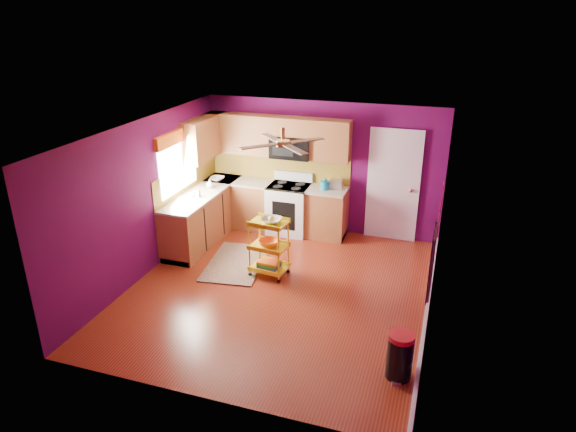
% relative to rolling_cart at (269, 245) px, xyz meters
% --- Properties ---
extents(ground, '(5.00, 5.00, 0.00)m').
position_rel_rolling_cart_xyz_m(ground, '(0.31, -0.41, -0.54)').
color(ground, maroon).
rests_on(ground, ground).
extents(room_envelope, '(4.54, 5.04, 2.52)m').
position_rel_rolling_cart_xyz_m(room_envelope, '(0.34, -0.41, 1.09)').
color(room_envelope, '#520945').
rests_on(room_envelope, ground).
extents(lower_cabinets, '(2.81, 2.31, 0.94)m').
position_rel_rolling_cart_xyz_m(lower_cabinets, '(-1.04, 1.41, -0.10)').
color(lower_cabinets, brown).
rests_on(lower_cabinets, ground).
extents(electric_range, '(0.76, 0.66, 1.13)m').
position_rel_rolling_cart_xyz_m(electric_range, '(-0.24, 1.76, -0.06)').
color(electric_range, white).
rests_on(electric_range, ground).
extents(upper_cabinetry, '(2.80, 2.30, 1.26)m').
position_rel_rolling_cart_xyz_m(upper_cabinetry, '(-0.93, 1.76, 1.26)').
color(upper_cabinetry, brown).
rests_on(upper_cabinetry, ground).
extents(left_window, '(0.08, 1.35, 1.08)m').
position_rel_rolling_cart_xyz_m(left_window, '(-1.91, 0.64, 1.20)').
color(left_window, white).
rests_on(left_window, ground).
extents(panel_door, '(0.95, 0.11, 2.15)m').
position_rel_rolling_cart_xyz_m(panel_door, '(1.66, 2.06, 0.49)').
color(panel_door, white).
rests_on(panel_door, ground).
extents(right_wall_art, '(0.04, 2.74, 1.04)m').
position_rel_rolling_cart_xyz_m(right_wall_art, '(2.54, -0.75, 0.91)').
color(right_wall_art, black).
rests_on(right_wall_art, ground).
extents(ceiling_fan, '(1.01, 1.01, 0.26)m').
position_rel_rolling_cart_xyz_m(ceiling_fan, '(0.31, -0.21, 1.75)').
color(ceiling_fan, '#BF8C3F').
rests_on(ceiling_fan, ground).
extents(shag_rug, '(1.09, 1.58, 0.02)m').
position_rel_rolling_cart_xyz_m(shag_rug, '(-0.68, 0.19, -0.53)').
color(shag_rug, black).
rests_on(shag_rug, ground).
extents(rolling_cart, '(0.62, 0.49, 1.05)m').
position_rel_rolling_cart_xyz_m(rolling_cart, '(0.00, 0.00, 0.00)').
color(rolling_cart, yellow).
rests_on(rolling_cart, ground).
extents(trash_can, '(0.39, 0.39, 0.59)m').
position_rel_rolling_cart_xyz_m(trash_can, '(2.31, -1.86, -0.24)').
color(trash_can, black).
rests_on(trash_can, ground).
extents(teal_kettle, '(0.18, 0.18, 0.21)m').
position_rel_rolling_cart_xyz_m(teal_kettle, '(0.45, 1.77, 0.49)').
color(teal_kettle, teal).
rests_on(teal_kettle, lower_cabinets).
extents(toaster, '(0.22, 0.15, 0.18)m').
position_rel_rolling_cart_xyz_m(toaster, '(0.65, 1.89, 0.49)').
color(toaster, beige).
rests_on(toaster, lower_cabinets).
extents(soap_bottle_a, '(0.08, 0.08, 0.17)m').
position_rel_rolling_cart_xyz_m(soap_bottle_a, '(-1.58, 0.67, 0.49)').
color(soap_bottle_a, '#EA3F72').
rests_on(soap_bottle_a, lower_cabinets).
extents(soap_bottle_b, '(0.14, 0.14, 0.18)m').
position_rel_rolling_cart_xyz_m(soap_bottle_b, '(-1.59, 1.17, 0.49)').
color(soap_bottle_b, white).
rests_on(soap_bottle_b, lower_cabinets).
extents(counter_dish, '(0.27, 0.27, 0.07)m').
position_rel_rolling_cart_xyz_m(counter_dish, '(-1.66, 1.63, 0.43)').
color(counter_dish, white).
rests_on(counter_dish, lower_cabinets).
extents(counter_cup, '(0.12, 0.12, 0.09)m').
position_rel_rolling_cart_xyz_m(counter_cup, '(-1.69, 0.68, 0.45)').
color(counter_cup, white).
rests_on(counter_cup, lower_cabinets).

